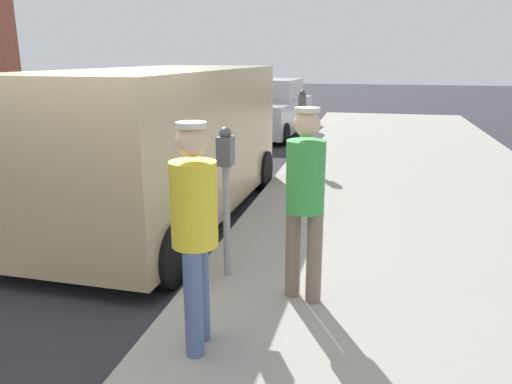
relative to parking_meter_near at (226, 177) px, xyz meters
name	(u,v)px	position (x,y,z in m)	size (l,w,h in m)	color
ground_plane	(91,291)	(-1.35, -0.37, -1.18)	(80.00, 80.00, 0.00)	#2D2D33
sidewalk_slab	(454,324)	(2.15, -0.37, -1.11)	(5.00, 32.00, 0.15)	#9E998E
parking_meter_near	(226,177)	(0.00, 0.00, 0.00)	(0.14, 0.18, 1.52)	gray
parking_meter_far	(302,115)	(0.00, 5.46, 0.00)	(0.14, 0.18, 1.52)	gray
pedestrian_in_green	(305,193)	(0.82, -0.33, -0.02)	(0.34, 0.34, 1.75)	#726656
pedestrian_in_yellow	(195,224)	(0.14, -1.30, -0.03)	(0.34, 0.36, 1.73)	#4C608C
parked_van	(163,141)	(-1.50, 1.98, -0.03)	(2.25, 5.25, 2.15)	tan
parked_sedan_ahead	(269,110)	(-1.65, 10.30, -0.43)	(2.16, 4.50, 1.65)	#BCBCC1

